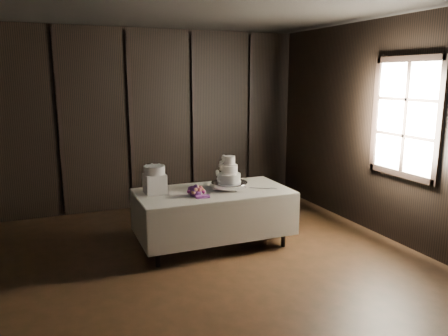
{
  "coord_description": "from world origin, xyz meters",
  "views": [
    {
      "loc": [
        -1.35,
        -3.79,
        2.22
      ],
      "look_at": [
        0.79,
        1.35,
        1.05
      ],
      "focal_mm": 35.0,
      "sensor_mm": 36.0,
      "label": 1
    }
  ],
  "objects_px": {
    "box_pedestal": "(155,184)",
    "bouquet": "(195,191)",
    "small_cake": "(154,170)",
    "cake_stand": "(229,185)",
    "display_table": "(214,216)",
    "wedding_cake": "(228,172)"
  },
  "relations": [
    {
      "from": "box_pedestal",
      "to": "cake_stand",
      "type": "bearing_deg",
      "value": -9.1
    },
    {
      "from": "cake_stand",
      "to": "small_cake",
      "type": "distance_m",
      "value": 1.01
    },
    {
      "from": "wedding_cake",
      "to": "bouquet",
      "type": "distance_m",
      "value": 0.55
    },
    {
      "from": "cake_stand",
      "to": "bouquet",
      "type": "distance_m",
      "value": 0.55
    },
    {
      "from": "cake_stand",
      "to": "box_pedestal",
      "type": "bearing_deg",
      "value": 170.9
    },
    {
      "from": "display_table",
      "to": "cake_stand",
      "type": "height_order",
      "value": "cake_stand"
    },
    {
      "from": "display_table",
      "to": "wedding_cake",
      "type": "bearing_deg",
      "value": -1.04
    },
    {
      "from": "box_pedestal",
      "to": "small_cake",
      "type": "bearing_deg",
      "value": 0.0
    },
    {
      "from": "wedding_cake",
      "to": "box_pedestal",
      "type": "relative_size",
      "value": 1.35
    },
    {
      "from": "bouquet",
      "to": "box_pedestal",
      "type": "xyz_separation_m",
      "value": [
        -0.44,
        0.31,
        0.07
      ]
    },
    {
      "from": "small_cake",
      "to": "bouquet",
      "type": "bearing_deg",
      "value": -35.45
    },
    {
      "from": "cake_stand",
      "to": "bouquet",
      "type": "bearing_deg",
      "value": -163.5
    },
    {
      "from": "cake_stand",
      "to": "small_cake",
      "type": "bearing_deg",
      "value": 170.9
    },
    {
      "from": "wedding_cake",
      "to": "display_table",
      "type": "bearing_deg",
      "value": -166.35
    },
    {
      "from": "box_pedestal",
      "to": "bouquet",
      "type": "bearing_deg",
      "value": -35.45
    },
    {
      "from": "bouquet",
      "to": "wedding_cake",
      "type": "bearing_deg",
      "value": 15.75
    },
    {
      "from": "display_table",
      "to": "bouquet",
      "type": "height_order",
      "value": "bouquet"
    },
    {
      "from": "bouquet",
      "to": "box_pedestal",
      "type": "distance_m",
      "value": 0.54
    },
    {
      "from": "display_table",
      "to": "cake_stand",
      "type": "bearing_deg",
      "value": 2.8
    },
    {
      "from": "cake_stand",
      "to": "box_pedestal",
      "type": "distance_m",
      "value": 0.98
    },
    {
      "from": "small_cake",
      "to": "cake_stand",
      "type": "bearing_deg",
      "value": -9.1
    },
    {
      "from": "display_table",
      "to": "cake_stand",
      "type": "distance_m",
      "value": 0.45
    }
  ]
}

